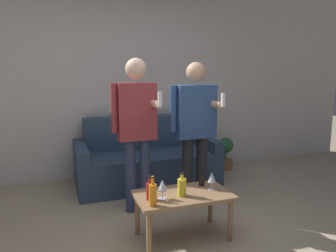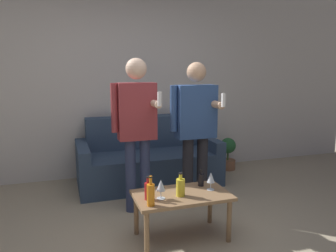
# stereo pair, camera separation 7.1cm
# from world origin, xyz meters

# --- Properties ---
(wall_back) EXTENTS (8.00, 0.06, 2.70)m
(wall_back) POSITION_xyz_m (0.00, 2.30, 1.35)
(wall_back) COLOR silver
(wall_back) RESTS_ON ground_plane
(couch) EXTENTS (1.85, 0.90, 0.88)m
(couch) POSITION_xyz_m (0.29, 1.81, 0.31)
(couch) COLOR #334760
(couch) RESTS_ON ground_plane
(coffee_table) EXTENTS (0.85, 0.49, 0.42)m
(coffee_table) POSITION_xyz_m (0.20, 0.23, 0.37)
(coffee_table) COLOR #8E6B47
(coffee_table) RESTS_ON ground_plane
(bottle_orange) EXTENTS (0.06, 0.06, 0.16)m
(bottle_orange) POSITION_xyz_m (0.45, 0.37, 0.49)
(bottle_orange) COLOR black
(bottle_orange) RESTS_ON coffee_table
(bottle_green) EXTENTS (0.07, 0.07, 0.25)m
(bottle_green) POSITION_xyz_m (-0.13, 0.07, 0.52)
(bottle_green) COLOR orange
(bottle_green) RESTS_ON coffee_table
(bottle_dark) EXTENTS (0.08, 0.08, 0.21)m
(bottle_dark) POSITION_xyz_m (0.18, 0.19, 0.51)
(bottle_dark) COLOR yellow
(bottle_dark) RESTS_ON coffee_table
(bottle_yellow) EXTENTS (0.06, 0.06, 0.20)m
(bottle_yellow) POSITION_xyz_m (-0.12, 0.20, 0.50)
(bottle_yellow) COLOR #B21E1E
(bottle_yellow) RESTS_ON coffee_table
(wine_glass_near) EXTENTS (0.08, 0.08, 0.17)m
(wine_glass_near) POSITION_xyz_m (-0.01, 0.18, 0.54)
(wine_glass_near) COLOR silver
(wine_glass_near) RESTS_ON coffee_table
(wine_glass_far) EXTENTS (0.07, 0.07, 0.17)m
(wine_glass_far) POSITION_xyz_m (0.49, 0.24, 0.54)
(wine_glass_far) COLOR silver
(wine_glass_far) RESTS_ON coffee_table
(person_standing_left) EXTENTS (0.47, 0.42, 1.64)m
(person_standing_left) POSITION_xyz_m (-0.04, 0.94, 0.97)
(person_standing_left) COLOR navy
(person_standing_left) RESTS_ON ground_plane
(person_standing_right) EXTENTS (0.52, 0.42, 1.60)m
(person_standing_right) POSITION_xyz_m (0.62, 0.92, 0.94)
(person_standing_right) COLOR #232328
(person_standing_right) RESTS_ON ground_plane
(potted_plant) EXTENTS (0.24, 0.24, 0.49)m
(potted_plant) POSITION_xyz_m (1.62, 1.98, 0.26)
(potted_plant) COLOR #936042
(potted_plant) RESTS_ON ground_plane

